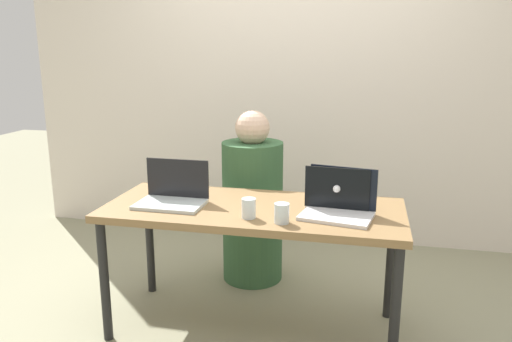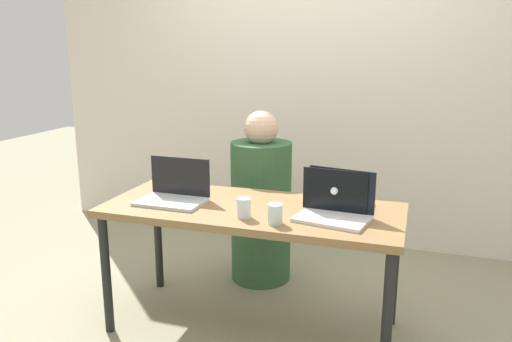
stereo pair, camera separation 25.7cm
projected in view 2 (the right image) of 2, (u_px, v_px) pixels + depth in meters
ground_plane at (252, 326)px, 2.84m from camera, size 12.00×12.00×0.00m
back_wall at (313, 87)px, 3.94m from camera, size 4.50×0.10×2.49m
desk at (252, 219)px, 2.68m from camera, size 1.59×0.67×0.72m
person_at_center at (261, 206)px, 3.34m from camera, size 0.45×0.45×1.16m
laptop_back_right at (338, 200)px, 2.60m from camera, size 0.35×0.28×0.23m
laptop_front_left at (174, 193)px, 2.75m from camera, size 0.36×0.27×0.23m
laptop_front_right at (336, 208)px, 2.48m from camera, size 0.39×0.30×0.24m
water_glass_right at (275, 215)px, 2.40m from camera, size 0.07×0.07×0.10m
water_glass_center at (244, 209)px, 2.48m from camera, size 0.07×0.07×0.10m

